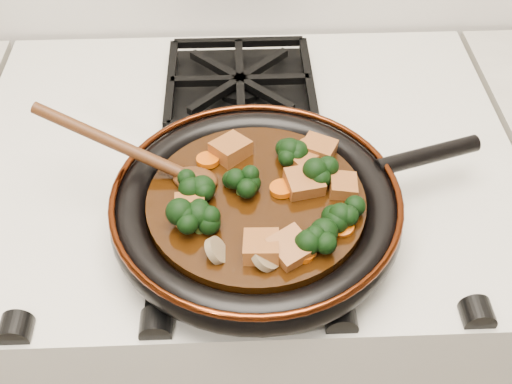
{
  "coord_description": "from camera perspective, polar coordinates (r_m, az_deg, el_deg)",
  "views": [
    {
      "loc": [
        -0.01,
        1.03,
        1.5
      ],
      "look_at": [
        0.01,
        1.54,
        0.97
      ],
      "focal_mm": 45.0,
      "sensor_mm": 36.0,
      "label": 1
    }
  ],
  "objects": [
    {
      "name": "stove",
      "position": [
        1.24,
        -0.89,
        -12.09
      ],
      "size": [
        0.76,
        0.6,
        0.9
      ],
      "primitive_type": "cube",
      "color": "beige",
      "rests_on": "ground"
    },
    {
      "name": "burner_grate_front",
      "position": [
        0.79,
        -0.98,
        -2.57
      ],
      "size": [
        0.23,
        0.23,
        0.03
      ],
      "primitive_type": null,
      "color": "black",
      "rests_on": "stove"
    },
    {
      "name": "burner_grate_back",
      "position": [
        0.99,
        -1.42,
        9.52
      ],
      "size": [
        0.23,
        0.23,
        0.03
      ],
      "primitive_type": null,
      "color": "black",
      "rests_on": "stove"
    },
    {
      "name": "skillet",
      "position": [
        0.76,
        0.15,
        -1.34
      ],
      "size": [
        0.46,
        0.35,
        0.05
      ],
      "rotation": [
        0.0,
        0.0,
        0.3
      ],
      "color": "black",
      "rests_on": "burner_grate_front"
    },
    {
      "name": "braising_sauce",
      "position": [
        0.76,
        0.0,
        -1.11
      ],
      "size": [
        0.26,
        0.26,
        0.02
      ],
      "primitive_type": "cylinder",
      "color": "black",
      "rests_on": "skillet"
    },
    {
      "name": "tofu_cube_0",
      "position": [
        0.69,
        0.47,
        -4.93
      ],
      "size": [
        0.04,
        0.04,
        0.03
      ],
      "primitive_type": "cube",
      "rotation": [
        0.11,
        0.04,
        3.08
      ],
      "color": "brown",
      "rests_on": "braising_sauce"
    },
    {
      "name": "tofu_cube_1",
      "position": [
        0.76,
        7.73,
        0.5
      ],
      "size": [
        0.04,
        0.04,
        0.02
      ],
      "primitive_type": "cube",
      "rotation": [
        0.1,
        -0.01,
        1.49
      ],
      "color": "brown",
      "rests_on": "braising_sauce"
    },
    {
      "name": "tofu_cube_2",
      "position": [
        0.76,
        4.29,
        0.77
      ],
      "size": [
        0.05,
        0.05,
        0.03
      ],
      "primitive_type": "cube",
      "rotation": [
        0.09,
        0.02,
        0.21
      ],
      "color": "brown",
      "rests_on": "braising_sauce"
    },
    {
      "name": "tofu_cube_3",
      "position": [
        0.79,
        4.07,
        3.14
      ],
      "size": [
        0.05,
        0.05,
        0.02
      ],
      "primitive_type": "cube",
      "rotation": [
        0.01,
        -0.12,
        2.2
      ],
      "color": "brown",
      "rests_on": "braising_sauce"
    },
    {
      "name": "tofu_cube_4",
      "position": [
        0.73,
        -5.86,
        -1.54
      ],
      "size": [
        0.04,
        0.04,
        0.03
      ],
      "primitive_type": "cube",
      "rotation": [
        -0.03,
        0.07,
        1.61
      ],
      "color": "brown",
      "rests_on": "braising_sauce"
    },
    {
      "name": "tofu_cube_5",
      "position": [
        0.8,
        5.57,
        3.77
      ],
      "size": [
        0.05,
        0.05,
        0.03
      ],
      "primitive_type": "cube",
      "rotation": [
        0.05,
        -0.06,
        2.69
      ],
      "color": "brown",
      "rests_on": "braising_sauce"
    },
    {
      "name": "tofu_cube_6",
      "position": [
        0.8,
        -2.26,
        3.76
      ],
      "size": [
        0.06,
        0.06,
        0.03
      ],
      "primitive_type": "cube",
      "rotation": [
        -0.07,
        0.06,
        0.73
      ],
      "color": "brown",
      "rests_on": "braising_sauce"
    },
    {
      "name": "tofu_cube_7",
      "position": [
        0.69,
        3.09,
        -5.08
      ],
      "size": [
        0.06,
        0.06,
        0.03
      ],
      "primitive_type": "cube",
      "rotation": [
        0.11,
        -0.08,
        0.55
      ],
      "color": "brown",
      "rests_on": "braising_sauce"
    },
    {
      "name": "broccoli_floret_0",
      "position": [
        0.72,
        -5.75,
        -2.34
      ],
      "size": [
        0.08,
        0.07,
        0.06
      ],
      "primitive_type": null,
      "rotation": [
        0.02,
        -0.03,
        2.87
      ],
      "color": "black",
      "rests_on": "braising_sauce"
    },
    {
      "name": "broccoli_floret_1",
      "position": [
        0.77,
        5.72,
        1.44
      ],
      "size": [
        0.07,
        0.08,
        0.06
      ],
      "primitive_type": null,
      "rotation": [
        0.06,
        0.2,
        1.33
      ],
      "color": "black",
      "rests_on": "braising_sauce"
    },
    {
      "name": "broccoli_floret_2",
      "position": [
        0.7,
        5.23,
        -4.38
      ],
      "size": [
        0.08,
        0.09,
        0.06
      ],
      "primitive_type": null,
      "rotation": [
        0.14,
        -0.13,
        0.83
      ],
      "color": "black",
      "rests_on": "braising_sauce"
    },
    {
      "name": "broccoli_floret_3",
      "position": [
        0.73,
        7.75,
        -2.05
      ],
      "size": [
        0.06,
        0.06,
        0.06
      ],
      "primitive_type": null,
      "rotation": [
        0.19,
        -0.04,
        1.58
      ],
      "color": "black",
      "rests_on": "braising_sauce"
    },
    {
      "name": "broccoli_floret_4",
      "position": [
        0.75,
        -1.32,
        0.42
      ],
      "size": [
        0.06,
        0.06,
        0.06
      ],
      "primitive_type": null,
      "rotation": [
        0.1,
        -0.13,
        1.65
      ],
      "color": "black",
      "rests_on": "braising_sauce"
    },
    {
      "name": "broccoli_floret_5",
      "position": [
        0.71,
        -5.07,
        -2.99
      ],
      "size": [
        0.09,
        0.09,
        0.06
      ],
      "primitive_type": null,
      "rotation": [
        -0.07,
        -0.17,
        0.72
      ],
      "color": "black",
      "rests_on": "braising_sauce"
    },
    {
      "name": "broccoli_floret_6",
      "position": [
        0.79,
        3.46,
        3.41
      ],
      "size": [
        0.09,
        0.08,
        0.06
      ],
      "primitive_type": null,
      "rotation": [
        -0.1,
        0.09,
        2.15
      ],
      "color": "black",
      "rests_on": "braising_sauce"
    },
    {
      "name": "broccoli_floret_7",
      "position": [
        0.75,
        -5.23,
        0.27
      ],
      "size": [
        0.08,
        0.08,
        0.07
      ],
      "primitive_type": null,
      "rotation": [
        0.06,
        0.17,
        2.83
      ],
      "color": "black",
      "rests_on": "braising_sauce"
    },
    {
      "name": "carrot_coin_0",
      "position": [
        0.79,
        -4.3,
        2.85
      ],
      "size": [
        0.03,
        0.03,
        0.01
      ],
      "primitive_type": "cylinder",
      "rotation": [
        -0.1,
        -0.0,
        0.0
      ],
      "color": "#C14A05",
      "rests_on": "braising_sauce"
    },
    {
      "name": "carrot_coin_1",
      "position": [
        0.75,
        2.32,
        0.3
      ],
      "size": [
        0.03,
        0.03,
        0.01
      ],
      "primitive_type": "cylinder",
      "rotation": [
        -0.07,
        -0.06,
        0.0
      ],
      "color": "#C14A05",
      "rests_on": "braising_sauce"
    },
    {
      "name": "carrot_coin_2",
      "position": [
        0.72,
        7.68,
        -3.06
      ],
      "size": [
        0.03,
        0.03,
        0.02
      ],
      "primitive_type": "cylinder",
      "rotation": [
        0.19,
        -0.12,
        0.0
      ],
      "color": "#C14A05",
      "rests_on": "braising_sauce"
    },
    {
      "name": "carrot_coin_3",
      "position": [
        0.69,
        4.13,
        -5.32
      ],
      "size": [
        0.03,
        0.03,
        0.01
      ],
      "primitive_type": "cylinder",
      "rotation": [
        -0.02,
        0.2,
        0.0
      ],
      "color": "#C14A05",
      "rests_on": "braising_sauce"
    },
    {
      "name": "mushroom_slice_0",
      "position": [
        0.8,
        3.8,
        3.76
      ],
      "size": [
        0.04,
        0.04,
        0.03
      ],
      "primitive_type": "cylinder",
      "rotation": [
        0.9,
        0.0,
        2.11
      ],
      "color": "olive",
      "rests_on": "braising_sauce"
    },
    {
      "name": "mushroom_slice_1",
      "position": [
        0.69,
        -3.53,
        -5.22
      ],
      "size": [
        0.03,
        0.03,
        0.03
      ],
      "primitive_type": "cylinder",
      "rotation": [
        0.94,
        0.0,
        1.56
      ],
      "color": "olive",
      "rests_on": "braising_sauce"
    },
    {
      "name": "mushroom_slice_2",
      "position": [
        0.68,
        0.81,
        -5.85
      ],
      "size": [
        0.03,
        0.03,
        0.03
      ],
      "primitive_type": "cylinder",
      "rotation": [
        0.61,
        0.0,
        1.58
      ],
      "color": "olive",
      "rests_on": "braising_sauce"
    },
    {
      "name": "wooden_spoon",
      "position": [
        0.77,
        -9.24,
        2.82
      ],
      "size": [
        0.14,
        0.07,
        0.21
      ],
      "rotation": [
        0.0,
        0.0,
        2.81
      ],
      "color": "#44230E",
      "rests_on": "braising_sauce"
    }
  ]
}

